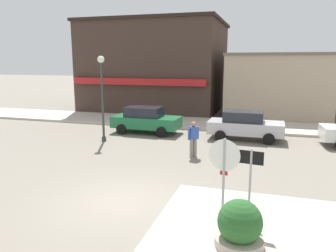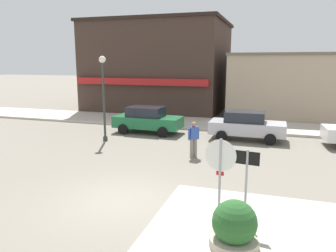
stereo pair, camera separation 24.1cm
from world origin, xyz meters
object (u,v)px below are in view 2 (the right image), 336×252
(parked_car_second, at_px, (247,125))
(pedestrian_crossing_near, at_px, (194,138))
(one_way_sign, at_px, (246,179))
(planter, at_px, (234,229))
(parked_car_nearest, at_px, (147,119))
(stop_sign, at_px, (220,169))
(lamp_post, at_px, (103,86))

(parked_car_second, height_order, pedestrian_crossing_near, pedestrian_crossing_near)
(one_way_sign, relative_size, parked_car_second, 0.52)
(planter, bearing_deg, parked_car_nearest, 119.89)
(pedestrian_crossing_near, bearing_deg, parked_car_second, 64.58)
(parked_car_nearest, bearing_deg, one_way_sign, -56.83)
(parked_car_nearest, distance_m, pedestrian_crossing_near, 5.65)
(parked_car_nearest, height_order, pedestrian_crossing_near, pedestrian_crossing_near)
(one_way_sign, bearing_deg, planter, -96.81)
(planter, distance_m, pedestrian_crossing_near, 7.45)
(one_way_sign, distance_m, parked_car_nearest, 11.96)
(planter, height_order, parked_car_second, parked_car_second)
(stop_sign, bearing_deg, planter, -66.31)
(planter, xyz_separation_m, pedestrian_crossing_near, (-2.59, 6.98, 0.31))
(pedestrian_crossing_near, bearing_deg, one_way_sign, -64.99)
(lamp_post, xyz_separation_m, parked_car_second, (7.21, 2.57, -2.15))
(stop_sign, bearing_deg, parked_car_second, 90.55)
(parked_car_nearest, xyz_separation_m, pedestrian_crossing_near, (3.81, -4.17, 0.06))
(lamp_post, relative_size, parked_car_nearest, 1.12)
(parked_car_nearest, bearing_deg, pedestrian_crossing_near, -47.52)
(planter, height_order, pedestrian_crossing_near, pedestrian_crossing_near)
(planter, relative_size, parked_car_second, 0.30)
(lamp_post, bearing_deg, pedestrian_crossing_near, -16.55)
(parked_car_second, bearing_deg, pedestrian_crossing_near, -115.42)
(planter, xyz_separation_m, lamp_post, (-7.83, 8.53, 2.40))
(lamp_post, bearing_deg, planter, -47.46)
(one_way_sign, relative_size, pedestrian_crossing_near, 1.30)
(lamp_post, distance_m, parked_car_nearest, 3.67)
(one_way_sign, xyz_separation_m, parked_car_nearest, (-6.54, 10.01, -0.52))
(one_way_sign, xyz_separation_m, lamp_post, (-7.97, 7.40, 1.63))
(planter, bearing_deg, stop_sign, 113.69)
(stop_sign, xyz_separation_m, one_way_sign, (0.67, -0.08, -0.19))
(planter, distance_m, parked_car_nearest, 12.85)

